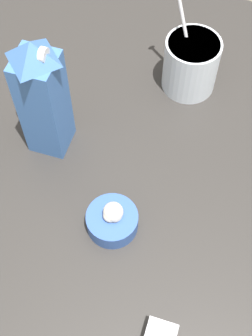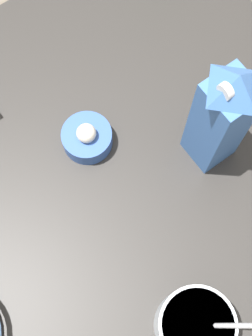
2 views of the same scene
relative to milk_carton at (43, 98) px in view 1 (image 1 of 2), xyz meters
name	(u,v)px [view 1 (image 1 of 2)]	position (x,y,z in m)	size (l,w,h in m)	color
ground_plane	(166,171)	(0.02, -0.26, -0.18)	(6.00, 6.00, 0.00)	#665B4C
countertop	(166,168)	(0.02, -0.26, -0.17)	(1.16, 1.16, 0.03)	#2D2B28
milk_carton	(43,98)	(0.00, 0.00, 0.00)	(0.08, 0.08, 0.30)	#3D6BB2
yogurt_tub	(191,62)	(0.25, -0.25, -0.08)	(0.13, 0.14, 0.25)	silver
garlic_bowl	(112,219)	(-0.16, -0.19, -0.12)	(0.10, 0.10, 0.08)	#3356A3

